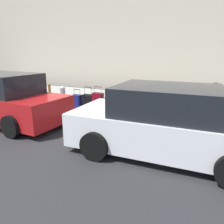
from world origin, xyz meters
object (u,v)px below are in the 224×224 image
Objects in this scene: suitcase_black_6 at (88,102)px; parking_meter at (214,98)px; suitcase_teal_2 at (138,108)px; suitcase_maroon_5 at (98,102)px; fire_hydrant at (63,96)px; suitcase_navy_0 at (169,109)px; parked_car_white_0 at (166,122)px; bollard_post at (50,95)px; parked_car_red_1 at (4,100)px; suitcase_red_1 at (153,110)px; suitcase_silver_4 at (112,105)px; suitcase_olive_3 at (126,104)px; suitcase_navy_7 at (77,102)px.

suitcase_black_6 is 4.35m from parking_meter.
suitcase_teal_2 is 0.97× the size of suitcase_maroon_5.
fire_hydrant is at bearing 0.25° from suitcase_teal_2.
parked_car_white_0 reaches higher than suitcase_navy_0.
suitcase_teal_2 is 3.72m from bollard_post.
parked_car_red_1 is (2.40, 2.02, 0.26)m from suitcase_maroon_5.
suitcase_black_6 reaches higher than suitcase_red_1.
suitcase_black_6 is at bearing -0.01° from suitcase_red_1.
suitcase_silver_4 is 3.33m from parking_meter.
suitcase_teal_2 is at bearing -56.65° from parked_car_white_0.
parked_car_red_1 is (3.48, 2.12, 0.24)m from suitcase_olive_3.
parked_car_white_0 is at bearing 112.11° from suitcase_red_1.
suitcase_olive_3 is 0.25× the size of parked_car_white_0.
fire_hydrant is at bearing -1.21° from suitcase_maroon_5.
suitcase_olive_3 reaches higher than suitcase_teal_2.
suitcase_olive_3 is 1.41× the size of suitcase_navy_7.
suitcase_teal_2 is 1.18× the size of suitcase_navy_7.
suitcase_navy_0 is 0.92× the size of fire_hydrant.
parked_car_white_0 reaches higher than suitcase_navy_7.
suitcase_silver_4 is (0.99, 0.04, 0.02)m from suitcase_teal_2.
parked_car_white_0 reaches higher than suitcase_silver_4.
suitcase_navy_0 is 2.15m from parked_car_white_0.
fire_hydrant is 2.20m from parked_car_red_1.
suitcase_silver_4 is 1.51m from suitcase_navy_7.
suitcase_olive_3 is 2.72m from fire_hydrant.
suitcase_teal_2 is (0.50, 0.05, 0.01)m from suitcase_red_1.
fire_hydrant is at bearing 2.62° from parking_meter.
parking_meter is (-3.28, -0.28, 0.51)m from suitcase_silver_4.
suitcase_black_6 is 0.20× the size of parked_car_red_1.
suitcase_black_6 is at bearing -5.27° from suitcase_silver_4.
suitcase_red_1 is 0.91× the size of suitcase_black_6.
suitcase_red_1 is at bearing -179.16° from suitcase_navy_7.
fire_hydrant is 4.98m from parked_car_white_0.
suitcase_black_6 is 2.87m from parked_car_red_1.
parked_car_white_0 reaches higher than suitcase_teal_2.
suitcase_maroon_5 reaches higher than suitcase_black_6.
suitcase_teal_2 reaches higher than fire_hydrant.
suitcase_navy_0 is 3.54m from suitcase_navy_7.
parked_car_red_1 reaches higher than suitcase_black_6.
suitcase_teal_2 is at bearing 178.50° from suitcase_black_6.
suitcase_black_6 is 1.15× the size of suitcase_navy_7.
suitcase_navy_7 is 0.18× the size of parked_car_white_0.
bollard_post is (3.71, 0.16, 0.16)m from suitcase_teal_2.
suitcase_teal_2 reaches higher than suitcase_black_6.
parking_meter reaches higher than suitcase_maroon_5.
parked_car_white_0 is at bearing 147.92° from suitcase_black_6.
suitcase_red_1 is 0.87× the size of suitcase_silver_4.
parking_meter reaches higher than suitcase_black_6.
suitcase_silver_4 is 0.55m from suitcase_maroon_5.
suitcase_navy_0 is at bearing 178.34° from suitcase_red_1.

